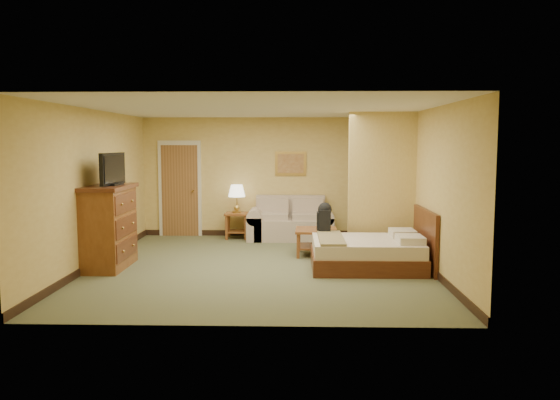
{
  "coord_description": "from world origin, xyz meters",
  "views": [
    {
      "loc": [
        0.58,
        -8.93,
        2.05
      ],
      "look_at": [
        0.32,
        0.6,
        1.05
      ],
      "focal_mm": 35.0,
      "sensor_mm": 36.0,
      "label": 1
    }
  ],
  "objects_px": {
    "loveseat": "(290,225)",
    "coffee_table": "(316,236)",
    "bed": "(371,252)",
    "dresser": "(108,226)"
  },
  "relations": [
    {
      "from": "bed",
      "to": "coffee_table",
      "type": "bearing_deg",
      "value": 129.64
    },
    {
      "from": "coffee_table",
      "to": "bed",
      "type": "distance_m",
      "value": 1.34
    },
    {
      "from": "loveseat",
      "to": "coffee_table",
      "type": "distance_m",
      "value": 1.71
    },
    {
      "from": "loveseat",
      "to": "dresser",
      "type": "relative_size",
      "value": 1.33
    },
    {
      "from": "coffee_table",
      "to": "loveseat",
      "type": "bearing_deg",
      "value": 106.45
    },
    {
      "from": "coffee_table",
      "to": "dresser",
      "type": "distance_m",
      "value": 3.64
    },
    {
      "from": "dresser",
      "to": "bed",
      "type": "relative_size",
      "value": 0.73
    },
    {
      "from": "loveseat",
      "to": "coffee_table",
      "type": "relative_size",
      "value": 2.35
    },
    {
      "from": "loveseat",
      "to": "coffee_table",
      "type": "xyz_separation_m",
      "value": [
        0.49,
        -1.64,
        0.05
      ]
    },
    {
      "from": "coffee_table",
      "to": "dresser",
      "type": "bearing_deg",
      "value": -162.19
    }
  ]
}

